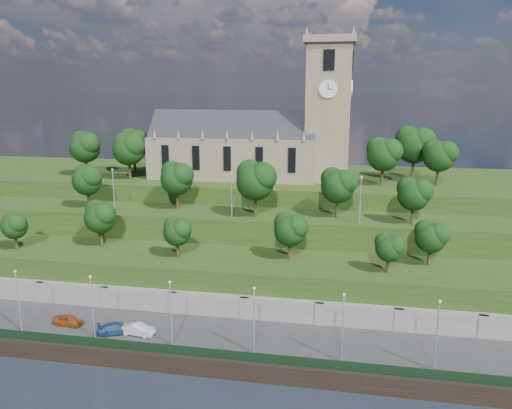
% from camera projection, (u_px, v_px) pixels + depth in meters
% --- Properties ---
extents(ground, '(320.00, 320.00, 0.00)m').
position_uv_depth(ground, '(182.00, 374.00, 57.49)').
color(ground, black).
rests_on(ground, ground).
extents(promenade, '(160.00, 12.00, 2.00)m').
position_uv_depth(promenade, '(197.00, 341.00, 63.01)').
color(promenade, '#2D2D30').
rests_on(promenade, ground).
extents(quay_wall, '(160.00, 0.50, 2.20)m').
position_uv_depth(quay_wall, '(182.00, 365.00, 57.19)').
color(quay_wall, black).
rests_on(quay_wall, ground).
extents(fence, '(160.00, 0.10, 1.20)m').
position_uv_depth(fence, '(183.00, 351.00, 57.47)').
color(fence, black).
rests_on(fence, promenade).
extents(retaining_wall, '(160.00, 2.10, 5.00)m').
position_uv_depth(retaining_wall, '(210.00, 310.00, 68.40)').
color(retaining_wall, slate).
rests_on(retaining_wall, ground).
extents(embankment_lower, '(160.00, 12.00, 8.00)m').
position_uv_depth(embankment_lower, '(220.00, 283.00, 73.83)').
color(embankment_lower, '#223913').
rests_on(embankment_lower, ground).
extents(embankment_upper, '(160.00, 10.00, 12.00)m').
position_uv_depth(embankment_upper, '(236.00, 247.00, 83.92)').
color(embankment_upper, '#223913').
rests_on(embankment_upper, ground).
extents(hilltop, '(160.00, 32.00, 15.00)m').
position_uv_depth(hilltop, '(258.00, 210.00, 103.71)').
color(hilltop, '#223913').
rests_on(hilltop, ground).
extents(church, '(38.60, 12.35, 27.60)m').
position_uv_depth(church, '(258.00, 139.00, 96.33)').
color(church, '#71654F').
rests_on(church, hilltop).
extents(trees_lower, '(65.64, 8.37, 7.24)m').
position_uv_depth(trees_lower, '(219.00, 228.00, 72.38)').
color(trees_lower, '#2F2212').
rests_on(trees_lower, embankment_lower).
extents(trees_upper, '(59.01, 8.81, 9.15)m').
position_uv_depth(trees_upper, '(246.00, 181.00, 80.19)').
color(trees_upper, '#2F2212').
rests_on(trees_upper, embankment_upper).
extents(trees_hilltop, '(73.84, 16.43, 10.19)m').
position_uv_depth(trees_hilltop, '(262.00, 147.00, 95.37)').
color(trees_hilltop, '#2F2212').
rests_on(trees_hilltop, hilltop).
extents(lamp_posts_promenade, '(60.36, 0.36, 8.28)m').
position_uv_depth(lamp_posts_promenade, '(171.00, 309.00, 58.70)').
color(lamp_posts_promenade, '#B2B2B7').
rests_on(lamp_posts_promenade, promenade).
extents(lamp_posts_upper, '(40.36, 0.36, 7.32)m').
position_uv_depth(lamp_posts_upper, '(231.00, 191.00, 78.73)').
color(lamp_posts_upper, '#B2B2B7').
rests_on(lamp_posts_upper, embankment_upper).
extents(car_left, '(4.14, 1.96, 1.37)m').
position_uv_depth(car_left, '(68.00, 320.00, 64.87)').
color(car_left, brown).
rests_on(car_left, promenade).
extents(car_middle, '(4.50, 1.89, 1.45)m').
position_uv_depth(car_middle, '(138.00, 329.00, 62.34)').
color(car_middle, '#A7A6AA').
rests_on(car_middle, promenade).
extents(car_right, '(5.09, 3.63, 1.37)m').
position_uv_depth(car_right, '(117.00, 328.00, 62.70)').
color(car_right, navy).
rests_on(car_right, promenade).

